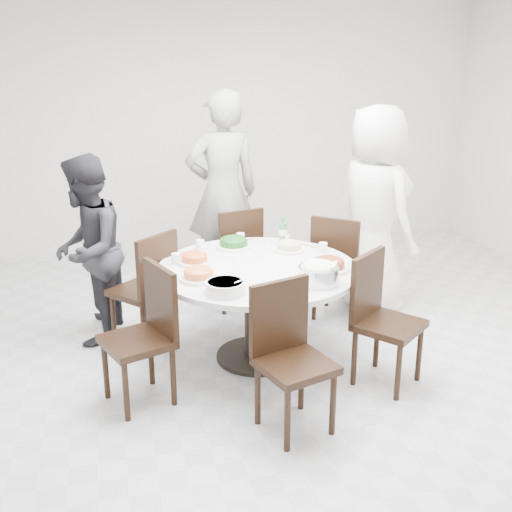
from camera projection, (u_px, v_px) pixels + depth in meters
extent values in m
cube|color=silver|center=(295.00, 358.00, 5.00)|extent=(6.00, 6.00, 0.01)
cube|color=silver|center=(223.00, 127.00, 7.32)|extent=(6.00, 0.01, 2.80)
cylinder|color=silver|center=(257.00, 313.00, 4.89)|extent=(1.50, 1.50, 0.75)
cube|color=black|center=(340.00, 266.00, 5.61)|extent=(0.59, 0.59, 0.95)
cube|color=black|center=(232.00, 256.00, 5.85)|extent=(0.51, 0.51, 0.95)
cube|color=black|center=(142.00, 288.00, 5.11)|extent=(0.59, 0.59, 0.95)
cube|color=black|center=(137.00, 338.00, 4.25)|extent=(0.54, 0.54, 0.95)
cube|color=black|center=(296.00, 362.00, 3.95)|extent=(0.53, 0.53, 0.95)
cube|color=black|center=(389.00, 322.00, 4.50)|extent=(0.59, 0.59, 0.95)
imported|color=white|center=(374.00, 210.00, 5.66)|extent=(0.83, 1.04, 1.84)
imported|color=black|center=(223.00, 193.00, 6.09)|extent=(0.74, 0.52, 1.94)
imported|color=black|center=(87.00, 250.00, 5.10)|extent=(0.72, 0.85, 1.52)
cylinder|color=white|center=(234.00, 243.00, 5.19)|extent=(0.29, 0.29, 0.08)
cylinder|color=white|center=(289.00, 248.00, 5.10)|extent=(0.24, 0.24, 0.06)
cylinder|color=white|center=(194.00, 259.00, 4.82)|extent=(0.25, 0.25, 0.07)
cylinder|color=white|center=(328.00, 265.00, 4.69)|extent=(0.31, 0.31, 0.08)
cylinder|color=white|center=(198.00, 275.00, 4.50)|extent=(0.27, 0.27, 0.07)
cylinder|color=silver|center=(319.00, 275.00, 4.43)|extent=(0.28, 0.28, 0.12)
cylinder|color=white|center=(225.00, 287.00, 4.27)|extent=(0.27, 0.27, 0.08)
cylinder|color=#317B3D|center=(283.00, 230.00, 5.27)|extent=(0.07, 0.07, 0.23)
cylinder|color=white|center=(238.00, 237.00, 5.36)|extent=(0.07, 0.07, 0.08)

